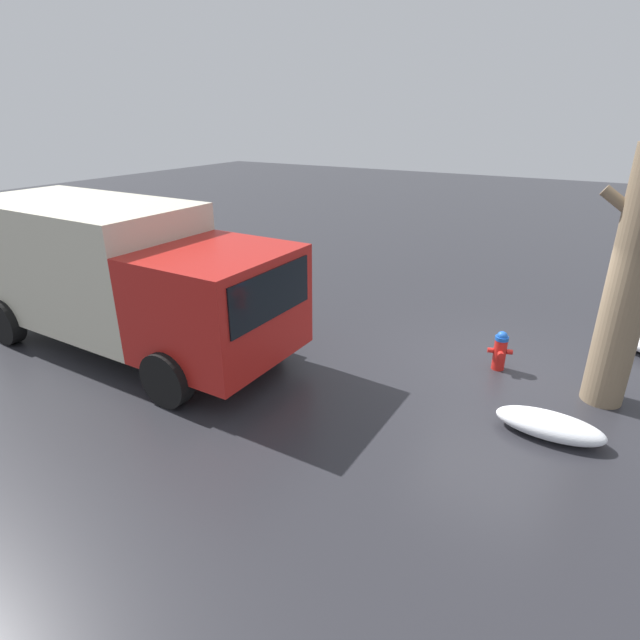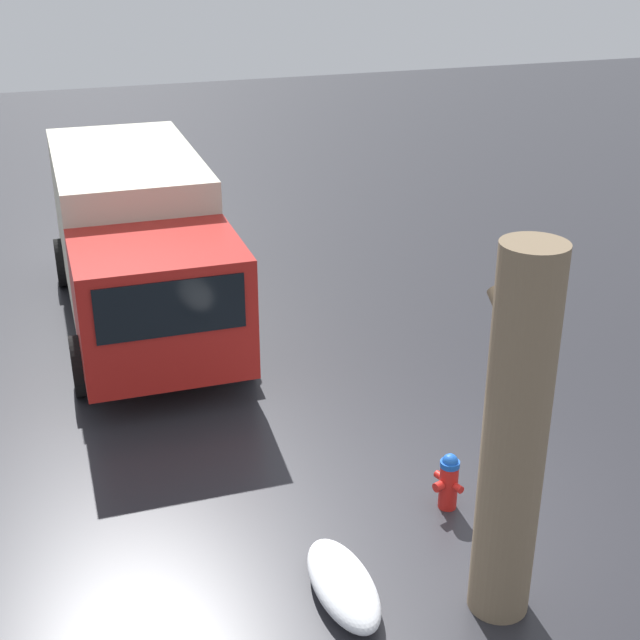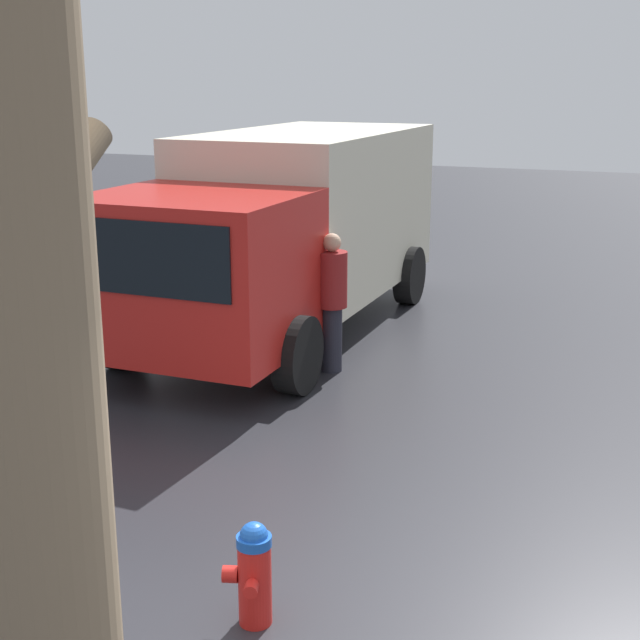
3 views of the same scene
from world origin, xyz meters
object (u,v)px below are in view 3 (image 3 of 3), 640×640
(tree_trunk, at_px, (40,431))
(delivery_truck, at_px, (286,225))
(fire_hydrant, at_px, (254,572))
(pedestrian, at_px, (332,297))

(tree_trunk, bearing_deg, delivery_truck, 16.00)
(fire_hydrant, relative_size, pedestrian, 0.43)
(delivery_truck, bearing_deg, pedestrian, 130.01)
(fire_hydrant, xyz_separation_m, tree_trunk, (-1.64, 0.24, 1.58))
(delivery_truck, bearing_deg, fire_hydrant, 112.29)
(tree_trunk, xyz_separation_m, pedestrian, (6.66, 1.11, -1.03))
(fire_hydrant, xyz_separation_m, delivery_truck, (6.53, 2.58, 1.11))
(fire_hydrant, height_order, delivery_truck, delivery_truck)
(delivery_truck, distance_m, pedestrian, 2.03)
(delivery_truck, height_order, pedestrian, delivery_truck)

